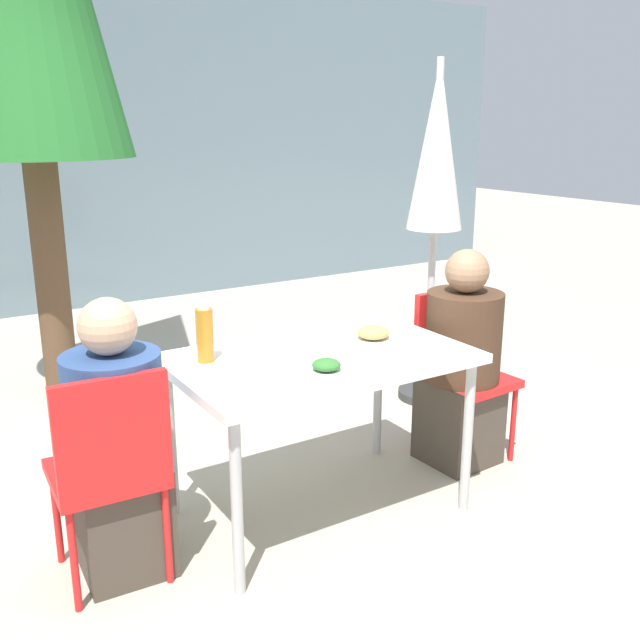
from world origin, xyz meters
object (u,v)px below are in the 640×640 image
(bottle, at_px, (205,334))
(drinking_cup, at_px, (262,343))
(closed_umbrella, at_px, (436,164))
(chair_right, at_px, (457,361))
(person_right, at_px, (462,366))
(chair_left, at_px, (110,462))
(salad_bowl, at_px, (293,340))
(person_left, at_px, (118,450))

(bottle, xyz_separation_m, drinking_cup, (0.24, -0.03, -0.07))
(closed_umbrella, bearing_deg, drinking_cup, -156.31)
(chair_right, relative_size, closed_umbrella, 0.42)
(chair_right, relative_size, person_right, 0.78)
(chair_right, height_order, person_right, person_right)
(chair_right, distance_m, person_right, 0.09)
(chair_left, bearing_deg, bottle, 25.91)
(closed_umbrella, distance_m, salad_bowl, 1.63)
(person_right, relative_size, closed_umbrella, 0.54)
(person_right, bearing_deg, salad_bowl, -10.57)
(chair_right, xyz_separation_m, person_right, (-0.05, -0.08, 0.01))
(person_left, bearing_deg, salad_bowl, 11.20)
(chair_right, distance_m, closed_umbrella, 1.23)
(chair_right, distance_m, drinking_cup, 1.16)
(chair_left, relative_size, salad_bowl, 4.46)
(chair_left, distance_m, chair_right, 1.85)
(chair_right, bearing_deg, bottle, -4.75)
(person_left, height_order, salad_bowl, person_left)
(closed_umbrella, xyz_separation_m, drinking_cup, (-1.51, -0.66, -0.67))
(person_right, relative_size, bottle, 4.58)
(person_right, relative_size, drinking_cup, 11.75)
(closed_umbrella, xyz_separation_m, bottle, (-1.75, -0.63, -0.60))
(chair_left, relative_size, bottle, 3.57)
(chair_right, bearing_deg, person_left, -0.36)
(person_right, xyz_separation_m, closed_umbrella, (0.43, 0.75, 0.95))
(chair_left, distance_m, bottle, 0.63)
(chair_left, relative_size, drinking_cup, 9.17)
(person_left, bearing_deg, closed_umbrella, 21.97)
(person_left, xyz_separation_m, salad_bowl, (0.84, 0.12, 0.26))
(person_left, distance_m, drinking_cup, 0.73)
(drinking_cup, relative_size, salad_bowl, 0.49)
(person_left, xyz_separation_m, person_right, (1.75, 0.01, 0.00))
(closed_umbrella, bearing_deg, chair_left, -159.41)
(drinking_cup, bearing_deg, closed_umbrella, 23.69)
(closed_umbrella, xyz_separation_m, salad_bowl, (-1.34, -0.64, -0.69))
(chair_left, xyz_separation_m, salad_bowl, (0.89, 0.20, 0.27))
(drinking_cup, bearing_deg, bottle, 173.27)
(person_left, relative_size, bottle, 4.54)
(person_left, height_order, person_right, person_right)
(salad_bowl, bearing_deg, bottle, 179.76)
(person_right, xyz_separation_m, bottle, (-1.32, 0.12, 0.35))
(closed_umbrella, bearing_deg, person_right, -119.85)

